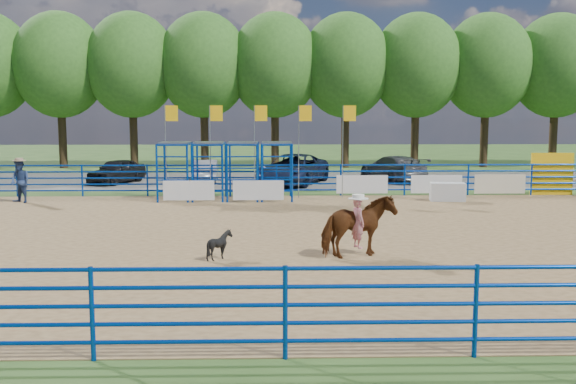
% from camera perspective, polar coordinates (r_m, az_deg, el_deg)
% --- Properties ---
extents(ground, '(120.00, 120.00, 0.00)m').
position_cam_1_polar(ground, '(20.08, -0.82, -4.04)').
color(ground, '#3F6127').
rests_on(ground, ground).
extents(arena_dirt, '(30.00, 20.00, 0.02)m').
position_cam_1_polar(arena_dirt, '(20.08, -0.82, -4.01)').
color(arena_dirt, '#9B7B4D').
rests_on(arena_dirt, ground).
extents(gravel_strip, '(40.00, 10.00, 0.01)m').
position_cam_1_polar(gravel_strip, '(36.91, -1.09, 1.03)').
color(gravel_strip, gray).
rests_on(gravel_strip, ground).
extents(announcer_table, '(1.56, 0.86, 0.80)m').
position_cam_1_polar(announcer_table, '(29.00, 13.99, 0.01)').
color(announcer_table, silver).
rests_on(announcer_table, arena_dirt).
extents(horse_and_rider, '(2.16, 1.57, 2.37)m').
position_cam_1_polar(horse_and_rider, '(17.16, 6.24, -2.85)').
color(horse_and_rider, '#5C2E12').
rests_on(horse_and_rider, arena_dirt).
extents(calf, '(0.75, 0.67, 0.77)m').
position_cam_1_polar(calf, '(17.03, -6.09, -4.68)').
color(calf, black).
rests_on(calf, arena_dirt).
extents(spectator_cowboy, '(1.12, 1.04, 1.91)m').
position_cam_1_polar(spectator_cowboy, '(29.83, -22.71, 0.93)').
color(spectator_cowboy, navy).
rests_on(spectator_cowboy, arena_dirt).
extents(car_a, '(2.93, 4.25, 1.34)m').
position_cam_1_polar(car_a, '(36.69, -14.98, 1.82)').
color(car_a, black).
rests_on(car_a, gravel_strip).
extents(car_b, '(1.49, 3.82, 1.24)m').
position_cam_1_polar(car_b, '(36.72, -7.31, 1.92)').
color(car_b, gray).
rests_on(car_b, gravel_strip).
extents(car_c, '(4.57, 6.42, 1.62)m').
position_cam_1_polar(car_c, '(34.98, 0.45, 2.05)').
color(car_c, '#151D36').
rests_on(car_c, gravel_strip).
extents(car_d, '(3.67, 5.38, 1.45)m').
position_cam_1_polar(car_d, '(37.10, 9.30, 2.10)').
color(car_d, '#575759').
rests_on(car_d, gravel_strip).
extents(perimeter_fence, '(30.10, 20.10, 1.50)m').
position_cam_1_polar(perimeter_fence, '(19.95, -0.83, -1.92)').
color(perimeter_fence, '#083BAE').
rests_on(perimeter_fence, ground).
extents(chute_assembly, '(19.32, 2.41, 4.20)m').
position_cam_1_polar(chute_assembly, '(28.71, -4.81, 1.81)').
color(chute_assembly, '#083BAE').
rests_on(chute_assembly, ground).
extents(treeline, '(56.40, 6.40, 11.24)m').
position_cam_1_polar(treeline, '(45.85, -1.18, 11.62)').
color(treeline, '#3F2B19').
rests_on(treeline, ground).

